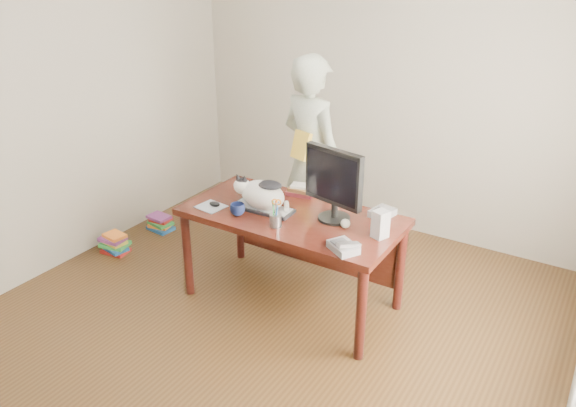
# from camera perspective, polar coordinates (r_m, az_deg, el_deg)

# --- Properties ---
(room) EXTENTS (4.50, 4.50, 4.50)m
(room) POSITION_cam_1_polar(r_m,az_deg,el_deg) (3.40, -4.92, 4.41)
(room) COLOR black
(room) RESTS_ON ground
(desk) EXTENTS (1.60, 0.80, 0.75)m
(desk) POSITION_cam_1_polar(r_m,az_deg,el_deg) (4.22, 0.93, -2.45)
(desk) COLOR black
(desk) RESTS_ON ground
(keyboard) EXTENTS (0.47, 0.20, 0.03)m
(keyboard) POSITION_cam_1_polar(r_m,az_deg,el_deg) (4.15, -2.55, -0.49)
(keyboard) COLOR black
(keyboard) RESTS_ON desk
(cat) EXTENTS (0.45, 0.25, 0.26)m
(cat) POSITION_cam_1_polar(r_m,az_deg,el_deg) (4.10, -2.77, 1.04)
(cat) COLOR white
(cat) RESTS_ON keyboard
(monitor) EXTENTS (0.47, 0.27, 0.53)m
(monitor) POSITION_cam_1_polar(r_m,az_deg,el_deg) (3.89, 4.66, 2.29)
(monitor) COLOR black
(monitor) RESTS_ON desk
(pen_cup) EXTENTS (0.10, 0.10, 0.21)m
(pen_cup) POSITION_cam_1_polar(r_m,az_deg,el_deg) (3.88, -1.26, -1.56)
(pen_cup) COLOR gray
(pen_cup) RESTS_ON desk
(mousepad) EXTENTS (0.22, 0.20, 0.00)m
(mousepad) POSITION_cam_1_polar(r_m,az_deg,el_deg) (4.24, -7.83, -0.31)
(mousepad) COLOR #AAB0B7
(mousepad) RESTS_ON desk
(mouse) EXTENTS (0.09, 0.07, 0.04)m
(mouse) POSITION_cam_1_polar(r_m,az_deg,el_deg) (4.23, -7.46, -0.05)
(mouse) COLOR black
(mouse) RESTS_ON mousepad
(coffee_mug) EXTENTS (0.14, 0.14, 0.09)m
(coffee_mug) POSITION_cam_1_polar(r_m,az_deg,el_deg) (4.07, -5.15, -0.59)
(coffee_mug) COLOR black
(coffee_mug) RESTS_ON desk
(phone) EXTENTS (0.24, 0.22, 0.09)m
(phone) POSITION_cam_1_polar(r_m,az_deg,el_deg) (3.61, 5.69, -4.39)
(phone) COLOR slate
(phone) RESTS_ON desk
(speaker) EXTENTS (0.11, 0.12, 0.19)m
(speaker) POSITION_cam_1_polar(r_m,az_deg,el_deg) (3.77, 9.38, -2.08)
(speaker) COLOR #ABABAE
(speaker) RESTS_ON desk
(baseball) EXTENTS (0.07, 0.07, 0.07)m
(baseball) POSITION_cam_1_polar(r_m,az_deg,el_deg) (3.89, 5.85, -2.04)
(baseball) COLOR beige
(baseball) RESTS_ON desk
(book_stack) EXTENTS (0.24, 0.19, 0.08)m
(book_stack) POSITION_cam_1_polar(r_m,az_deg,el_deg) (4.40, 1.36, 1.36)
(book_stack) COLOR #441217
(book_stack) RESTS_ON desk
(calculator) EXTENTS (0.17, 0.21, 0.06)m
(calculator) POSITION_cam_1_polar(r_m,az_deg,el_deg) (4.10, 9.56, -0.93)
(calculator) COLOR slate
(calculator) RESTS_ON desk
(person) EXTENTS (0.74, 0.59, 1.77)m
(person) POSITION_cam_1_polar(r_m,az_deg,el_deg) (4.79, 2.38, 4.58)
(person) COLOR silver
(person) RESTS_ON ground
(held_book) EXTENTS (0.19, 0.14, 0.23)m
(held_book) POSITION_cam_1_polar(r_m,az_deg,el_deg) (4.59, 1.36, 5.91)
(held_book) COLOR gold
(held_book) RESTS_ON person
(book_pile_a) EXTENTS (0.27, 0.22, 0.18)m
(book_pile_a) POSITION_cam_1_polar(r_m,az_deg,el_deg) (5.31, -17.19, -3.92)
(book_pile_a) COLOR maroon
(book_pile_a) RESTS_ON ground
(book_pile_b) EXTENTS (0.26, 0.20, 0.15)m
(book_pile_b) POSITION_cam_1_polar(r_m,az_deg,el_deg) (5.62, -12.84, -1.93)
(book_pile_b) COLOR #17498A
(book_pile_b) RESTS_ON ground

